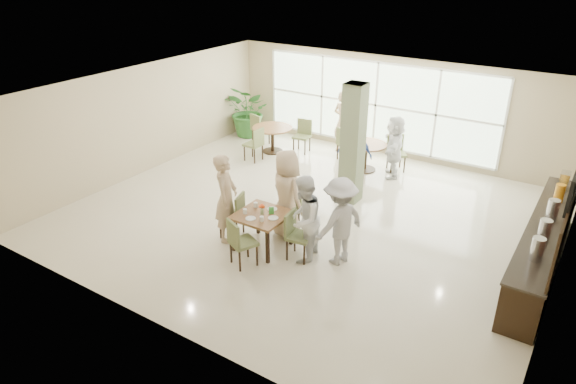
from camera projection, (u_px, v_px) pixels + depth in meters
The scene contains 21 objects.
ground at pixel (310, 215), 11.53m from camera, with size 10.00×10.00×0.00m, color beige.
room_shell at pixel (311, 143), 10.80m from camera, with size 10.00×10.00×10.00m.
window_bank at pixel (376, 105), 14.55m from camera, with size 7.00×0.04×7.00m.
column at pixel (353, 144), 11.64m from camera, with size 0.45×0.45×2.80m, color #6F7D57.
main_table at pixel (262, 218), 10.00m from camera, with size 0.97×0.97×0.75m.
round_table_left at pixel (272, 133), 14.89m from camera, with size 1.17×1.17×0.75m.
round_table_right at pixel (366, 150), 13.64m from camera, with size 1.11×1.11×0.75m.
chairs_main_table at pixel (265, 226), 10.11m from camera, with size 2.16×2.02×0.95m.
chairs_table_left at pixel (272, 136), 14.92m from camera, with size 1.96×1.77×0.95m.
chairs_table_right at pixel (365, 153), 13.68m from camera, with size 2.08×1.83×0.95m.
tabletop_clutter at pixel (261, 212), 9.92m from camera, with size 0.71×0.75×0.21m.
buffet_counter at pixel (545, 243), 9.37m from camera, with size 0.64×4.70×1.95m.
wall_tv at pixel (573, 188), 7.73m from camera, with size 0.06×1.00×0.58m.
potted_plant at pixel (249, 111), 16.04m from camera, with size 1.46×1.46×1.63m, color #2D692A.
teen_left at pixel (226, 198), 10.22m from camera, with size 0.67×0.44×1.84m, color tan.
teen_far at pixel (287, 194), 10.37m from camera, with size 0.91×0.50×1.86m, color tan.
teen_right at pixel (304, 219), 9.55m from camera, with size 0.83×0.65×1.71m, color white.
teen_standing at pixel (340, 221), 9.46m from camera, with size 1.11×0.64×1.72m, color #A8A8AA.
adult_a at pixel (354, 155), 12.78m from camera, with size 0.90×0.51×1.54m, color #3954AC.
adult_b at pixel (394, 147), 13.17m from camera, with size 1.51×0.65×1.63m, color white.
adult_standing at pixel (343, 122), 14.71m from camera, with size 0.67×0.44×1.83m, color tan.
Camera 1 is at (5.14, -8.82, 5.41)m, focal length 32.00 mm.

